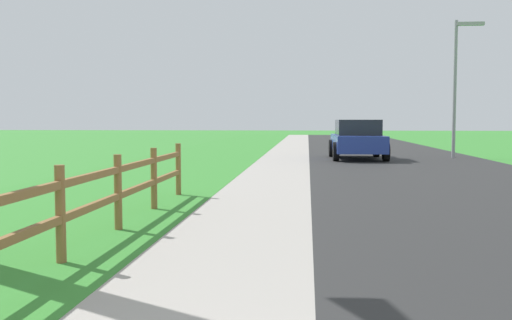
% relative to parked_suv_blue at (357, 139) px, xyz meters
% --- Properties ---
extents(ground_plane, '(120.00, 120.00, 0.00)m').
position_rel_parked_suv_blue_xyz_m(ground_plane, '(-1.91, 2.16, -0.79)').
color(ground_plane, '#378731').
extents(road_asphalt, '(7.00, 66.00, 0.01)m').
position_rel_parked_suv_blue_xyz_m(road_asphalt, '(1.59, 4.16, -0.79)').
color(road_asphalt, '#2A2A2A').
rests_on(road_asphalt, ground).
extents(curb_concrete, '(6.00, 66.00, 0.01)m').
position_rel_parked_suv_blue_xyz_m(curb_concrete, '(-4.91, 4.16, -0.79)').
color(curb_concrete, '#A49D95').
rests_on(curb_concrete, ground).
extents(grass_verge, '(5.00, 66.00, 0.00)m').
position_rel_parked_suv_blue_xyz_m(grass_verge, '(-6.41, 4.16, -0.79)').
color(grass_verge, '#378731').
rests_on(grass_verge, ground).
extents(rail_fence, '(0.11, 11.63, 1.08)m').
position_rel_parked_suv_blue_xyz_m(rail_fence, '(-4.65, -17.35, -0.17)').
color(rail_fence, brown).
rests_on(rail_fence, ground).
extents(parked_suv_blue, '(2.16, 4.29, 1.57)m').
position_rel_parked_suv_blue_xyz_m(parked_suv_blue, '(0.00, 0.00, 0.00)').
color(parked_suv_blue, navy).
rests_on(parked_suv_blue, ground).
extents(street_lamp, '(1.17, 0.20, 5.61)m').
position_rel_parked_suv_blue_xyz_m(street_lamp, '(4.13, 1.11, 2.59)').
color(street_lamp, gray).
rests_on(street_lamp, ground).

